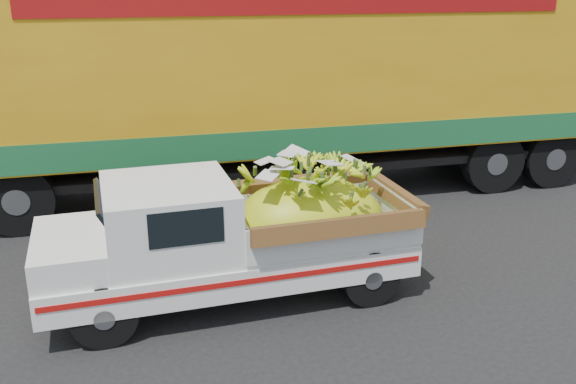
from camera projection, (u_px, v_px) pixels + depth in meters
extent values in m
plane|color=black|center=(358.00, 282.00, 8.23)|extent=(100.00, 100.00, 0.00)
cube|color=gray|center=(261.00, 152.00, 13.99)|extent=(60.00, 0.25, 0.15)
cube|color=gray|center=(245.00, 130.00, 15.93)|extent=(60.00, 4.00, 0.14)
cylinder|color=black|center=(104.00, 316.00, 6.72)|extent=(0.71, 0.25, 0.70)
cylinder|color=black|center=(100.00, 263.00, 7.94)|extent=(0.71, 0.25, 0.70)
cylinder|color=black|center=(370.00, 277.00, 7.58)|extent=(0.71, 0.25, 0.70)
cylinder|color=black|center=(330.00, 235.00, 8.79)|extent=(0.71, 0.25, 0.70)
cube|color=silver|center=(228.00, 258.00, 7.69)|extent=(4.43, 1.84, 0.36)
cube|color=#A50F0C|center=(243.00, 282.00, 6.96)|extent=(4.24, 0.28, 0.06)
cube|color=silver|center=(40.00, 290.00, 7.13)|extent=(0.19, 1.54, 0.13)
cube|color=silver|center=(70.00, 250.00, 7.08)|extent=(0.88, 1.52, 0.33)
cube|color=silver|center=(169.00, 218.00, 7.31)|extent=(1.52, 1.59, 0.83)
cube|color=black|center=(186.00, 228.00, 6.60)|extent=(0.79, 0.06, 0.39)
cube|color=silver|center=(315.00, 216.00, 7.87)|extent=(2.22, 1.70, 0.47)
ellipsoid|color=yellow|center=(308.00, 224.00, 7.87)|extent=(1.99, 1.37, 1.18)
cylinder|color=black|center=(551.00, 157.00, 11.80)|extent=(1.11, 0.34, 1.10)
cylinder|color=black|center=(492.00, 133.00, 13.63)|extent=(1.11, 0.34, 1.10)
cylinder|color=black|center=(493.00, 162.00, 11.52)|extent=(1.11, 0.34, 1.10)
cylinder|color=black|center=(440.00, 136.00, 13.35)|extent=(1.11, 0.34, 1.10)
cylinder|color=black|center=(17.00, 199.00, 9.60)|extent=(1.11, 0.34, 1.10)
cylinder|color=black|center=(33.00, 163.00, 11.44)|extent=(1.11, 0.34, 1.10)
cube|color=black|center=(290.00, 148.00, 11.52)|extent=(12.02, 1.22, 0.36)
cube|color=#CA9213|center=(290.00, 58.00, 11.01)|extent=(11.80, 2.71, 2.84)
cube|color=#1A5B2F|center=(290.00, 125.00, 11.38)|extent=(11.86, 2.73, 0.45)
cube|color=maroon|center=(312.00, 2.00, 9.54)|extent=(8.40, 0.17, 0.35)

